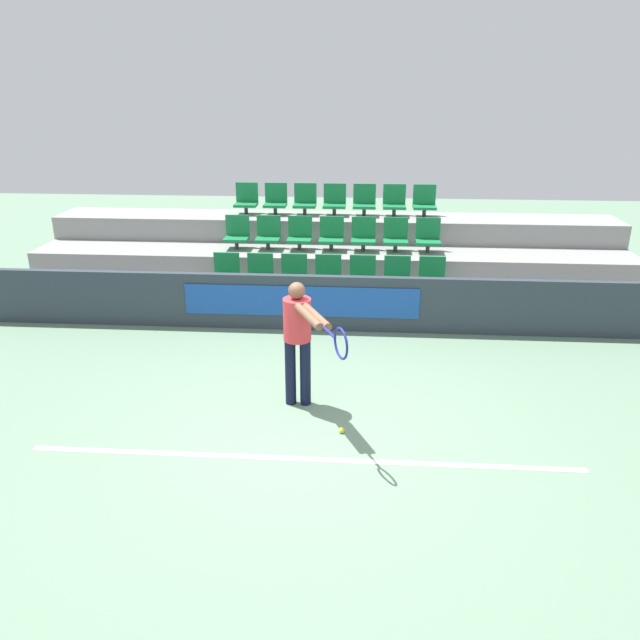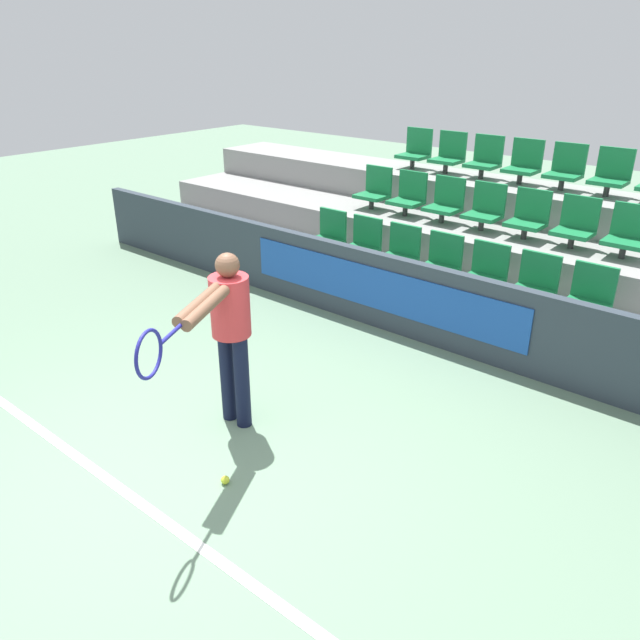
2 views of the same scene
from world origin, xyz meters
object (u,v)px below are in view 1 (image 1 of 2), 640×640
at_px(stadium_chair_15, 276,200).
at_px(stadium_chair_3, 328,274).
at_px(stadium_chair_19, 394,202).
at_px(stadium_chair_20, 424,202).
at_px(stadium_chair_12, 396,236).
at_px(stadium_chair_5, 397,276).
at_px(stadium_chair_4, 362,275).
at_px(stadium_chair_17, 335,201).
at_px(stadium_chair_0, 226,272).
at_px(stadium_chair_6, 432,277).
at_px(stadium_chair_7, 237,233).
at_px(stadium_chair_14, 246,200).
at_px(stadium_chair_1, 260,273).
at_px(tennis_ball, 342,430).
at_px(stadium_chair_9, 300,234).
at_px(stadium_chair_8, 268,234).
at_px(stadium_chair_16, 305,200).
at_px(stadium_chair_11, 363,235).
at_px(stadium_chair_2, 294,274).
at_px(stadium_chair_13, 428,237).
at_px(stadium_chair_10, 331,235).
at_px(stadium_chair_18, 364,201).
at_px(tennis_player, 300,333).

bearing_deg(stadium_chair_15, stadium_chair_3, -61.28).
bearing_deg(stadium_chair_19, stadium_chair_20, 0.00).
bearing_deg(stadium_chair_12, stadium_chair_15, 155.47).
bearing_deg(stadium_chair_5, stadium_chair_4, 180.00).
height_order(stadium_chair_17, stadium_chair_20, same).
relative_size(stadium_chair_0, stadium_chair_6, 1.00).
distance_m(stadium_chair_7, stadium_chair_20, 3.59).
bearing_deg(stadium_chair_14, stadium_chair_7, -90.00).
xyz_separation_m(stadium_chair_1, stadium_chair_15, (0.00, 2.07, 0.84)).
height_order(stadium_chair_4, tennis_ball, stadium_chair_4).
relative_size(stadium_chair_7, stadium_chair_9, 1.00).
bearing_deg(stadium_chair_9, stadium_chair_8, 180.00).
bearing_deg(stadium_chair_15, stadium_chair_5, -42.38).
xyz_separation_m(stadium_chair_4, stadium_chair_20, (1.14, 2.07, 0.84)).
distance_m(stadium_chair_3, stadium_chair_16, 2.31).
relative_size(stadium_chair_12, stadium_chair_17, 1.00).
bearing_deg(stadium_chair_15, stadium_chair_14, 180.00).
relative_size(stadium_chair_11, stadium_chair_16, 1.00).
distance_m(stadium_chair_2, stadium_chair_3, 0.57).
bearing_deg(stadium_chair_7, stadium_chair_13, 0.00).
bearing_deg(stadium_chair_2, stadium_chair_8, 118.72).
xyz_separation_m(stadium_chair_8, stadium_chair_20, (2.84, 1.04, 0.42)).
bearing_deg(stadium_chair_17, stadium_chair_0, -129.41).
bearing_deg(stadium_chair_2, stadium_chair_15, 105.32).
distance_m(stadium_chair_9, stadium_chair_12, 1.70).
xyz_separation_m(stadium_chair_0, stadium_chair_7, (0.00, 1.04, 0.42)).
bearing_deg(stadium_chair_0, stadium_chair_5, 0.00).
xyz_separation_m(stadium_chair_10, stadium_chair_12, (1.14, 0.00, 0.00)).
height_order(stadium_chair_3, stadium_chair_14, stadium_chair_14).
relative_size(stadium_chair_14, stadium_chair_20, 1.00).
distance_m(stadium_chair_3, stadium_chair_18, 2.31).
bearing_deg(stadium_chair_3, stadium_chair_14, 129.41).
distance_m(stadium_chair_15, tennis_ball, 6.24).
bearing_deg(stadium_chair_10, stadium_chair_9, 180.00).
bearing_deg(stadium_chair_13, stadium_chair_9, 180.00).
relative_size(stadium_chair_1, stadium_chair_11, 1.00).
height_order(stadium_chair_6, stadium_chair_20, stadium_chair_20).
height_order(stadium_chair_9, stadium_chair_17, stadium_chair_17).
bearing_deg(stadium_chair_3, stadium_chair_13, 31.32).
distance_m(stadium_chair_14, stadium_chair_17, 1.70).
xyz_separation_m(stadium_chair_9, stadium_chair_16, (0.00, 1.04, 0.42)).
distance_m(stadium_chair_20, tennis_player, 5.64).
bearing_deg(stadium_chair_14, stadium_chair_18, 0.00).
height_order(stadium_chair_13, stadium_chair_17, stadium_chair_17).
bearing_deg(stadium_chair_20, stadium_chair_3, -129.41).
bearing_deg(stadium_chair_8, stadium_chair_15, 90.00).
xyz_separation_m(stadium_chair_3, stadium_chair_16, (-0.57, 2.07, 0.84)).
height_order(stadium_chair_15, stadium_chair_19, same).
height_order(stadium_chair_0, stadium_chair_15, stadium_chair_15).
height_order(stadium_chair_9, stadium_chair_13, same).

